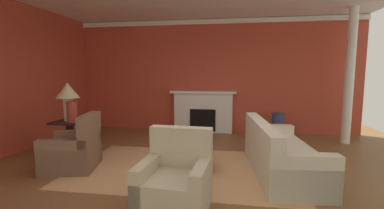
% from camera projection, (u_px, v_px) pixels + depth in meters
% --- Properties ---
extents(ground_plane, '(9.56, 9.56, 0.00)m').
position_uv_depth(ground_plane, '(189.00, 174.00, 4.33)').
color(ground_plane, brown).
extents(wall_fireplace, '(7.96, 0.12, 3.09)m').
position_uv_depth(wall_fireplace, '(209.00, 76.00, 7.40)').
color(wall_fireplace, '#B7422D').
rests_on(wall_fireplace, ground_plane).
extents(crown_moulding, '(7.96, 0.08, 0.12)m').
position_uv_depth(crown_moulding, '(209.00, 22.00, 7.15)').
color(crown_moulding, white).
extents(area_rug, '(3.69, 2.27, 0.01)m').
position_uv_depth(area_rug, '(183.00, 168.00, 4.55)').
color(area_rug, tan).
rests_on(area_rug, ground_plane).
extents(fireplace, '(1.80, 0.35, 1.14)m').
position_uv_depth(fireplace, '(203.00, 113.00, 7.34)').
color(fireplace, white).
rests_on(fireplace, ground_plane).
extents(sofa, '(1.11, 2.18, 0.85)m').
position_uv_depth(sofa, '(279.00, 156.00, 4.30)').
color(sofa, beige).
rests_on(sofa, ground_plane).
extents(armchair_near_window, '(0.96, 0.96, 0.95)m').
position_uv_depth(armchair_near_window, '(74.00, 151.00, 4.50)').
color(armchair_near_window, brown).
rests_on(armchair_near_window, ground_plane).
extents(armchair_facing_fireplace, '(0.85, 0.85, 0.95)m').
position_uv_depth(armchair_facing_fireplace, '(175.00, 184.00, 3.19)').
color(armchair_facing_fireplace, '#C1B293').
rests_on(armchair_facing_fireplace, ground_plane).
extents(coffee_table, '(1.00, 1.00, 0.45)m').
position_uv_depth(coffee_table, '(183.00, 150.00, 4.51)').
color(coffee_table, black).
rests_on(coffee_table, ground_plane).
extents(side_table, '(0.56, 0.56, 0.70)m').
position_uv_depth(side_table, '(70.00, 136.00, 5.24)').
color(side_table, black).
rests_on(side_table, ground_plane).
extents(table_lamp, '(0.44, 0.44, 0.75)m').
position_uv_depth(table_lamp, '(68.00, 94.00, 5.15)').
color(table_lamp, beige).
rests_on(table_lamp, side_table).
extents(vase_on_side_table, '(0.20, 0.20, 0.40)m').
position_uv_depth(vase_on_side_table, '(72.00, 112.00, 5.04)').
color(vase_on_side_table, '#9E3328').
rests_on(vase_on_side_table, side_table).
extents(vase_tall_corner, '(0.30, 0.30, 0.62)m').
position_uv_depth(vase_tall_corner, '(278.00, 125.00, 6.77)').
color(vase_tall_corner, navy).
rests_on(vase_tall_corner, ground_plane).
extents(book_red_cover, '(0.26, 0.22, 0.06)m').
position_uv_depth(book_red_cover, '(183.00, 141.00, 4.56)').
color(book_red_cover, maroon).
rests_on(book_red_cover, coffee_table).
extents(book_art_folio, '(0.24, 0.24, 0.05)m').
position_uv_depth(book_art_folio, '(175.00, 139.00, 4.47)').
color(book_art_folio, tan).
rests_on(book_art_folio, coffee_table).
extents(book_small_novel, '(0.18, 0.15, 0.05)m').
position_uv_depth(book_small_novel, '(190.00, 135.00, 4.52)').
color(book_small_novel, maroon).
rests_on(book_small_novel, coffee_table).
extents(column_white, '(0.20, 0.20, 3.09)m').
position_uv_depth(column_white, '(349.00, 77.00, 6.04)').
color(column_white, white).
rests_on(column_white, ground_plane).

